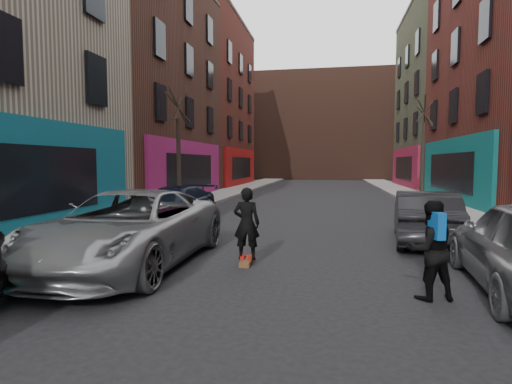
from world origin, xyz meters
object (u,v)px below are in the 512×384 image
at_px(parked_left_far, 130,228).
at_px(parked_right_end, 425,217).
at_px(tree_left_far, 178,138).
at_px(skateboard, 247,261).
at_px(skateboarder, 247,223).
at_px(pedestrian, 430,250).
at_px(tree_right_far, 424,139).
at_px(parked_left_end, 174,205).

distance_m(parked_left_far, parked_right_end, 7.75).
relative_size(tree_left_far, parked_left_far, 1.13).
relative_size(skateboard, skateboarder, 0.51).
distance_m(parked_left_far, pedestrian, 5.89).
height_order(parked_left_far, skateboard, parked_left_far).
distance_m(tree_right_far, parked_left_far, 19.14).
distance_m(parked_left_end, skateboard, 6.53).
xyz_separation_m(tree_left_far, parked_right_end, (9.77, -6.67, -2.67)).
relative_size(tree_right_far, skateboarder, 4.33).
distance_m(tree_left_far, skateboarder, 11.53).
xyz_separation_m(parked_left_end, parked_right_end, (8.17, -2.06, 0.05)).
height_order(parked_left_far, parked_right_end, parked_left_far).
height_order(parked_left_end, pedestrian, pedestrian).
height_order(skateboard, pedestrian, pedestrian).
relative_size(tree_left_far, parked_right_end, 1.50).
xyz_separation_m(parked_left_end, skateboarder, (3.83, -5.25, 0.22)).
bearing_deg(tree_right_far, parked_left_far, -119.74).
bearing_deg(tree_right_far, pedestrian, -101.63).
relative_size(tree_left_far, skateboard, 8.12).
bearing_deg(skateboard, skateboarder, 0.00).
bearing_deg(pedestrian, skateboard, -42.14).
bearing_deg(skateboard, parked_left_far, -169.74).
distance_m(skateboard, skateboarder, 0.83).
bearing_deg(tree_right_far, parked_left_end, -135.50).
relative_size(tree_right_far, parked_right_end, 1.57).
bearing_deg(parked_left_far, parked_left_end, 103.23).
relative_size(tree_right_far, pedestrian, 4.26).
height_order(parked_right_end, pedestrian, pedestrian).
relative_size(tree_right_far, parked_left_far, 1.18).
bearing_deg(parked_left_end, pedestrian, -37.48).
height_order(tree_left_far, skateboard, tree_left_far).
bearing_deg(pedestrian, tree_left_far, -68.30).
distance_m(tree_right_far, skateboarder, 17.53).
xyz_separation_m(parked_left_end, skateboard, (3.83, -5.25, -0.62)).
xyz_separation_m(parked_right_end, pedestrian, (-0.98, -4.87, 0.10)).
height_order(skateboarder, pedestrian, skateboarder).
distance_m(tree_right_far, skateboard, 17.68).
xyz_separation_m(tree_right_far, skateboard, (-6.97, -15.86, -3.48)).
bearing_deg(parked_left_end, parked_left_far, -70.04).
distance_m(tree_left_far, skateboard, 11.74).
height_order(tree_left_far, parked_right_end, tree_left_far).
relative_size(parked_left_far, pedestrian, 3.62).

